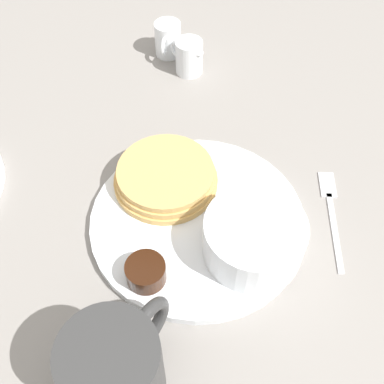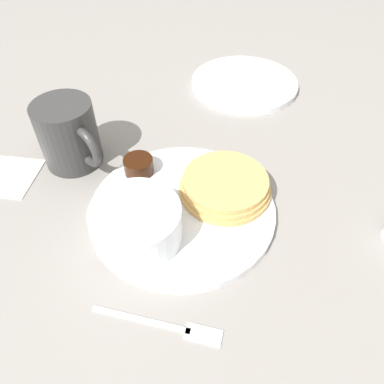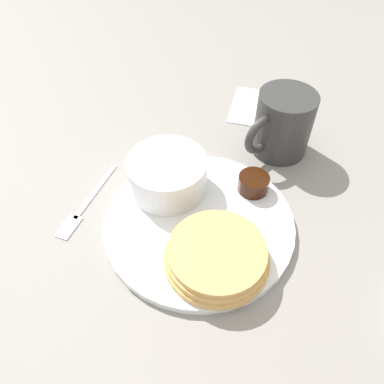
{
  "view_description": "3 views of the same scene",
  "coord_description": "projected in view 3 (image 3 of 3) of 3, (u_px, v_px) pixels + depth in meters",
  "views": [
    {
      "loc": [
        0.32,
        0.07,
        0.5
      ],
      "look_at": [
        -0.02,
        -0.01,
        0.04
      ],
      "focal_mm": 45.0,
      "sensor_mm": 36.0,
      "label": 1
    },
    {
      "loc": [
        -0.15,
        0.32,
        0.41
      ],
      "look_at": [
        -0.01,
        -0.01,
        0.04
      ],
      "focal_mm": 35.0,
      "sensor_mm": 36.0,
      "label": 2
    },
    {
      "loc": [
        -0.28,
        -0.15,
        0.42
      ],
      "look_at": [
        0.01,
        0.02,
        0.05
      ],
      "focal_mm": 35.0,
      "sensor_mm": 36.0,
      "label": 3
    }
  ],
  "objects": [
    {
      "name": "fork",
      "position": [
        83.0,
        208.0,
        0.54
      ],
      "size": [
        0.15,
        0.04,
        0.0
      ],
      "color": "silver",
      "rests_on": "ground_plane"
    },
    {
      "name": "butter_ramekin",
      "position": [
        169.0,
        168.0,
        0.56
      ],
      "size": [
        0.05,
        0.05,
        0.04
      ],
      "color": "white",
      "rests_on": "plate"
    },
    {
      "name": "coffee_mug",
      "position": [
        282.0,
        124.0,
        0.59
      ],
      "size": [
        0.12,
        0.09,
        0.1
      ],
      "color": "#333333",
      "rests_on": "ground_plane"
    },
    {
      "name": "pancake_stack",
      "position": [
        217.0,
        255.0,
        0.46
      ],
      "size": [
        0.13,
        0.13,
        0.03
      ],
      "color": "tan",
      "rests_on": "plate"
    },
    {
      "name": "bowl",
      "position": [
        167.0,
        173.0,
        0.54
      ],
      "size": [
        0.11,
        0.11,
        0.05
      ],
      "color": "white",
      "rests_on": "plate"
    },
    {
      "name": "napkin",
      "position": [
        256.0,
        107.0,
        0.71
      ],
      "size": [
        0.14,
        0.12,
        0.0
      ],
      "color": "white",
      "rests_on": "ground_plane"
    },
    {
      "name": "plate",
      "position": [
        199.0,
        223.0,
        0.52
      ],
      "size": [
        0.26,
        0.26,
        0.01
      ],
      "color": "white",
      "rests_on": "ground_plane"
    },
    {
      "name": "ground_plane",
      "position": [
        199.0,
        225.0,
        0.52
      ],
      "size": [
        4.0,
        4.0,
        0.0
      ],
      "primitive_type": "plane",
      "color": "gray"
    },
    {
      "name": "syrup_cup",
      "position": [
        253.0,
        183.0,
        0.54
      ],
      "size": [
        0.05,
        0.05,
        0.02
      ],
      "color": "black",
      "rests_on": "plate"
    }
  ]
}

